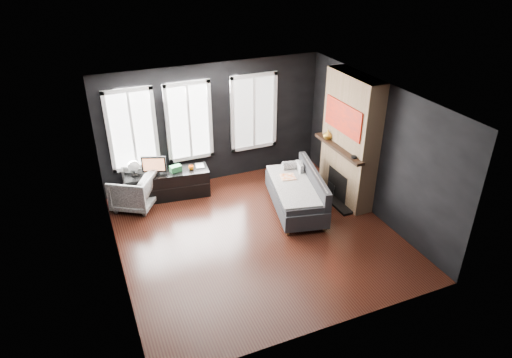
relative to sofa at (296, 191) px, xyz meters
name	(u,v)px	position (x,y,z in m)	size (l,w,h in m)	color
floor	(257,235)	(-1.10, -0.59, -0.42)	(5.00, 5.00, 0.00)	black
ceiling	(257,99)	(-1.10, -0.59, 2.28)	(5.00, 5.00, 0.00)	white
wall_back	(213,124)	(-1.10, 1.91, 0.93)	(5.00, 0.02, 2.70)	black
wall_left	(111,201)	(-3.60, -0.59, 0.93)	(0.02, 5.00, 2.70)	black
wall_right	(376,149)	(1.40, -0.59, 0.93)	(0.02, 5.00, 2.70)	black
windows	(191,81)	(-1.55, 1.87, 1.96)	(4.00, 0.16, 1.76)	white
fireplace	(350,140)	(1.20, 0.01, 0.93)	(0.70, 1.62, 2.70)	#93724C
sofa	(296,191)	(0.00, 0.00, 0.00)	(0.98, 1.96, 0.84)	black
stripe_pillow	(299,170)	(0.33, 0.49, 0.19)	(0.08, 0.32, 0.32)	gray
armchair	(133,189)	(-3.05, 1.36, -0.01)	(0.80, 0.75, 0.82)	silver
media_console	(168,184)	(-2.30, 1.51, -0.12)	(1.74, 0.54, 0.60)	black
monitor	(154,164)	(-2.55, 1.50, 0.41)	(0.51, 0.11, 0.46)	black
desk_fan	(134,168)	(-2.96, 1.60, 0.35)	(0.25, 0.25, 0.35)	#A1A1A1
mug	(191,167)	(-1.79, 1.40, 0.23)	(0.11, 0.09, 0.11)	orange
book	(195,162)	(-1.66, 1.51, 0.30)	(0.18, 0.02, 0.24)	tan
storage_box	(176,169)	(-2.12, 1.46, 0.24)	(0.23, 0.15, 0.13)	#2D7A3F
mantel_vase	(328,135)	(0.95, 0.46, 0.91)	(0.19, 0.20, 0.19)	gold
mantel_clock	(354,157)	(0.95, -0.54, 0.83)	(0.11, 0.11, 0.04)	black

